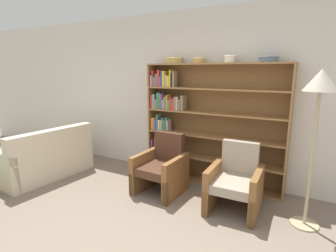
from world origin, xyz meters
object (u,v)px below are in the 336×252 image
at_px(bowl_stoneware, 230,59).
at_px(armchair_cushioned, 235,182).
at_px(armchair_leather, 162,167).
at_px(floor_lamp, 320,93).
at_px(bookshelf, 200,124).
at_px(bowl_cream, 199,60).
at_px(bowl_slate, 269,59).
at_px(bowl_brass, 174,60).
at_px(couch, 44,159).

distance_m(bowl_stoneware, armchair_cushioned, 1.75).
height_order(armchair_leather, floor_lamp, floor_lamp).
xyz_separation_m(bookshelf, bowl_stoneware, (0.45, -0.02, 1.02)).
distance_m(bowl_cream, bowl_slate, 1.01).
bearing_deg(bowl_brass, bookshelf, 2.13).
bearing_deg(bowl_slate, bowl_brass, 180.00).
relative_size(bowl_brass, bowl_slate, 1.00).
relative_size(bowl_stoneware, armchair_leather, 0.20).
height_order(bowl_stoneware, armchair_leather, bowl_stoneware).
relative_size(bowl_stoneware, bowl_slate, 0.64).
xyz_separation_m(bowl_brass, bowl_stoneware, (0.90, 0.00, 0.01)).
bearing_deg(bowl_slate, bowl_stoneware, 180.00).
bearing_deg(bowl_slate, couch, -161.94).
xyz_separation_m(bowl_stoneware, floor_lamp, (1.17, -0.62, -0.41)).
xyz_separation_m(bowl_brass, bowl_cream, (0.42, 0.00, -0.01)).
xyz_separation_m(bookshelf, bowl_cream, (-0.03, -0.02, 1.01)).
height_order(bookshelf, floor_lamp, bookshelf).
xyz_separation_m(bowl_slate, armchair_cushioned, (-0.20, -0.64, -1.58)).
bearing_deg(bowl_stoneware, floor_lamp, -27.94).
height_order(bowl_brass, armchair_leather, bowl_brass).
bearing_deg(armchair_cushioned, bowl_brass, -28.52).
bearing_deg(couch, armchair_leather, -71.85).
bearing_deg(floor_lamp, armchair_cushioned, -178.66).
bearing_deg(floor_lamp, bowl_cream, 159.40).
height_order(couch, armchair_cushioned, armchair_cushioned).
xyz_separation_m(armchair_leather, armchair_cushioned, (1.11, 0.00, 0.00)).
height_order(couch, armchair_leather, armchair_leather).
height_order(bowl_stoneware, floor_lamp, bowl_stoneware).
bearing_deg(bowl_cream, bowl_brass, 180.00).
height_order(bowl_slate, armchair_leather, bowl_slate).
bearing_deg(armchair_cushioned, bowl_stoneware, -63.73).
height_order(bowl_brass, bowl_stoneware, bowl_stoneware).
bearing_deg(floor_lamp, couch, -173.11).
bearing_deg(floor_lamp, bowl_stoneware, 152.06).
distance_m(couch, armchair_leather, 2.13).
relative_size(bowl_stoneware, armchair_cushioned, 0.20).
xyz_separation_m(bowl_stoneware, bowl_slate, (0.53, 0.00, -0.01)).
bearing_deg(bowl_stoneware, bowl_cream, 180.00).
distance_m(bowl_slate, couch, 3.93).
relative_size(bookshelf, bowl_brass, 8.17).
xyz_separation_m(armchair_cushioned, floor_lamp, (0.84, 0.02, 1.18)).
bearing_deg(couch, bowl_cream, -59.56).
distance_m(bowl_stoneware, floor_lamp, 1.38).
xyz_separation_m(couch, armchair_cushioned, (3.19, 0.47, 0.07)).
bearing_deg(floor_lamp, bowl_slate, 135.67).
height_order(bowl_brass, bowl_slate, bowl_brass).
bearing_deg(armchair_cushioned, couch, 7.15).
relative_size(bowl_cream, armchair_cushioned, 0.23).
height_order(bowl_stoneware, bowl_slate, bowl_stoneware).
relative_size(bowl_slate, couch, 0.18).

